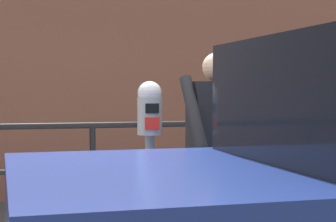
# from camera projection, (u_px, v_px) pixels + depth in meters

# --- Properties ---
(parking_meter) EXTENTS (0.18, 0.19, 1.41)m
(parking_meter) POSITION_uv_depth(u_px,v_px,m) (150.00, 132.00, 4.38)
(parking_meter) COLOR slate
(parking_meter) RESTS_ON sidewalk_curb
(pedestrian_at_meter) EXTENTS (0.60, 0.49, 1.63)m
(pedestrian_at_meter) POSITION_uv_depth(u_px,v_px,m) (217.00, 146.00, 4.53)
(pedestrian_at_meter) COLOR slate
(pedestrian_at_meter) RESTS_ON sidewalk_curb
(background_railing) EXTENTS (24.06, 0.06, 1.02)m
(background_railing) POSITION_uv_depth(u_px,v_px,m) (93.00, 152.00, 6.00)
(background_railing) COLOR black
(background_railing) RESTS_ON sidewalk_curb
(backdrop_wall) EXTENTS (32.00, 0.50, 3.43)m
(backdrop_wall) POSITION_uv_depth(u_px,v_px,m) (71.00, 73.00, 8.29)
(backdrop_wall) COLOR brown
(backdrop_wall) RESTS_ON ground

